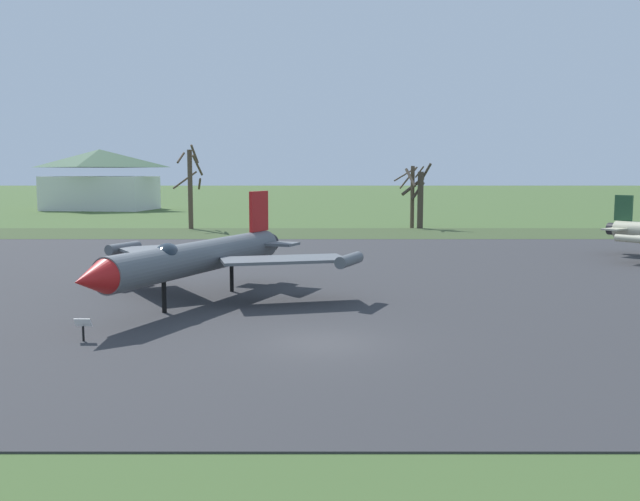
% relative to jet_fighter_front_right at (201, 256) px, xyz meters
% --- Properties ---
extents(ground_plane, '(600.00, 600.00, 0.00)m').
position_rel_jet_fighter_front_right_xyz_m(ground_plane, '(5.57, -7.57, -2.12)').
color(ground_plane, '#425B2D').
extents(asphalt_apron, '(94.60, 46.17, 0.05)m').
position_rel_jet_fighter_front_right_xyz_m(asphalt_apron, '(5.57, 6.28, -2.10)').
color(asphalt_apron, '#333335').
rests_on(asphalt_apron, ground).
extents(grass_verge_strip, '(154.60, 12.00, 0.06)m').
position_rel_jet_fighter_front_right_xyz_m(grass_verge_strip, '(5.57, 35.37, -2.09)').
color(grass_verge_strip, '#384827').
rests_on(grass_verge_strip, ground).
extents(jet_fighter_front_right, '(13.07, 14.20, 4.94)m').
position_rel_jet_fighter_front_right_xyz_m(jet_fighter_front_right, '(0.00, 0.00, 0.00)').
color(jet_fighter_front_right, '#565B60').
rests_on(jet_fighter_front_right, ground).
extents(info_placard_front_right, '(0.58, 0.21, 0.86)m').
position_rel_jet_fighter_front_right_xyz_m(info_placard_front_right, '(-2.79, -7.33, -1.58)').
color(info_placard_front_right, black).
rests_on(info_placard_front_right, ground).
extents(bare_tree_far_left, '(3.27, 3.25, 8.83)m').
position_rel_jet_fighter_front_right_xyz_m(bare_tree_far_left, '(-8.06, 40.68, 2.55)').
color(bare_tree_far_left, brown).
rests_on(bare_tree_far_left, ground).
extents(bare_tree_left_of_center, '(3.10, 2.49, 6.65)m').
position_rel_jet_fighter_front_right_xyz_m(bare_tree_left_of_center, '(15.34, 42.18, 1.58)').
color(bare_tree_left_of_center, brown).
rests_on(bare_tree_left_of_center, ground).
extents(bare_tree_center, '(3.21, 3.59, 6.95)m').
position_rel_jet_fighter_front_right_xyz_m(bare_tree_center, '(15.99, 41.48, 1.45)').
color(bare_tree_center, '#42382D').
rests_on(bare_tree_center, ground).
extents(visitor_building, '(18.27, 13.19, 9.69)m').
position_rel_jet_fighter_front_right_xyz_m(visitor_building, '(-29.91, 79.18, 2.63)').
color(visitor_building, silver).
rests_on(visitor_building, ground).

